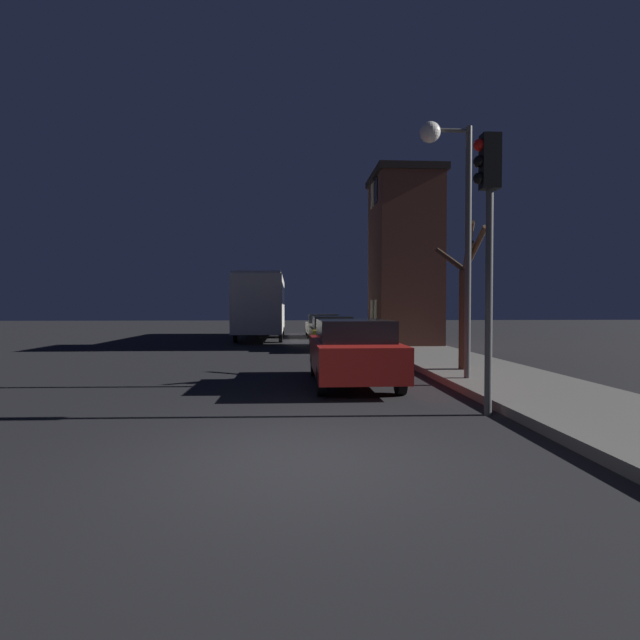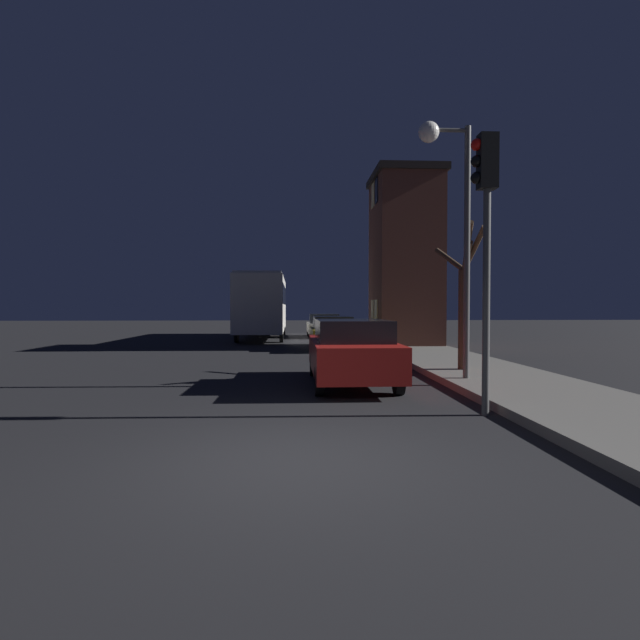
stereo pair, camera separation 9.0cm
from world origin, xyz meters
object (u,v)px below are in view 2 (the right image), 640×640
streetlamp (449,193)px  bare_tree (464,299)px  car_mid_lane (332,332)px  car_far_lane (324,325)px  bus (263,302)px  car_near_lane (351,351)px  traffic_light (485,215)px

streetlamp → bare_tree: 2.96m
car_mid_lane → car_far_lane: (0.16, 8.49, -0.01)m
streetlamp → bare_tree: size_ratio=1.59×
bus → car_mid_lane: size_ratio=2.37×
bus → car_near_lane: (3.06, -17.04, -1.31)m
streetlamp → car_near_lane: streetlamp is taller
car_mid_lane → car_near_lane: bearing=-91.8°
streetlamp → car_far_lane: (-1.73, 18.35, -3.68)m
bare_tree → car_near_lane: size_ratio=0.82×
bare_tree → bus: size_ratio=0.36×
traffic_light → car_near_lane: (-1.82, 3.37, -2.53)m
traffic_light → car_near_lane: traffic_light is taller
streetlamp → car_mid_lane: streetlamp is taller
car_far_lane → car_near_lane: bearing=-91.5°
car_near_lane → car_far_lane: bearing=88.5°
streetlamp → car_mid_lane: bearing=100.9°
traffic_light → car_mid_lane: bearing=96.7°
car_near_lane → car_far_lane: 18.12m
bare_tree → car_far_lane: 17.09m
streetlamp → traffic_light: size_ratio=1.26×
streetlamp → car_mid_lane: 10.68m
traffic_light → car_mid_lane: (-1.52, 13.00, -2.58)m
traffic_light → bare_tree: 4.99m
traffic_light → bus: size_ratio=0.46×
streetlamp → bare_tree: streetlamp is taller
streetlamp → car_near_lane: 4.23m
traffic_light → bus: 21.02m
bare_tree → car_far_lane: bearing=98.9°
traffic_light → bus: (-4.88, 20.41, -1.22)m
car_near_lane → car_mid_lane: bearing=88.2°
car_mid_lane → bus: bearing=114.4°
car_far_lane → bare_tree: bearing=-81.1°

